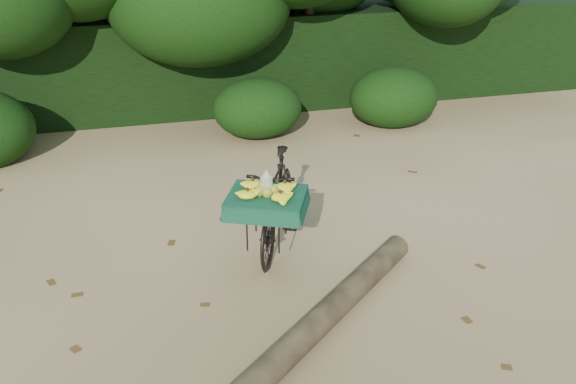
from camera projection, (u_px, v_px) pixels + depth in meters
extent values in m
plane|color=tan|center=(207.00, 284.00, 6.44)|extent=(80.00, 80.00, 0.00)
imported|color=black|center=(277.00, 202.00, 6.97)|extent=(1.22, 1.87, 1.10)
cube|color=black|center=(266.00, 197.00, 6.29)|extent=(0.56, 0.60, 0.03)
cube|color=#12442C|center=(266.00, 195.00, 6.28)|extent=(0.99, 0.93, 0.01)
ellipsoid|color=olive|center=(274.00, 190.00, 6.24)|extent=(0.11, 0.08, 0.12)
ellipsoid|color=olive|center=(270.00, 188.00, 6.31)|extent=(0.11, 0.08, 0.12)
ellipsoid|color=olive|center=(261.00, 188.00, 6.30)|extent=(0.11, 0.08, 0.12)
ellipsoid|color=olive|center=(260.00, 191.00, 6.23)|extent=(0.11, 0.08, 0.12)
ellipsoid|color=olive|center=(267.00, 193.00, 6.19)|extent=(0.11, 0.08, 0.12)
cylinder|color=#EAE5C6|center=(266.00, 185.00, 6.24)|extent=(0.13, 0.13, 0.16)
cylinder|color=brown|center=(314.00, 327.00, 5.57)|extent=(2.88, 2.50, 0.26)
cube|color=black|center=(157.00, 63.00, 11.56)|extent=(26.00, 1.80, 1.80)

